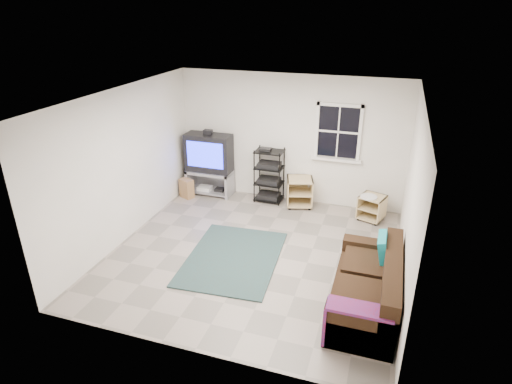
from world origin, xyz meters
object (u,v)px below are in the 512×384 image
(av_rack, at_px, (269,179))
(sofa, at_px, (368,289))
(side_table_right, at_px, (372,206))
(tv_unit, at_px, (209,159))
(side_table_left, at_px, (299,190))

(av_rack, bearing_deg, sofa, -52.19)
(side_table_right, height_order, sofa, sofa)
(tv_unit, relative_size, sofa, 0.75)
(tv_unit, height_order, side_table_left, tv_unit)
(tv_unit, xyz_separation_m, av_rack, (1.31, 0.04, -0.29))
(av_rack, distance_m, sofa, 3.68)
(av_rack, distance_m, side_table_left, 0.67)
(side_table_right, bearing_deg, av_rack, 174.61)
(av_rack, distance_m, side_table_right, 2.13)
(side_table_left, relative_size, sofa, 0.33)
(tv_unit, bearing_deg, side_table_left, 0.94)
(side_table_right, bearing_deg, tv_unit, 177.32)
(av_rack, height_order, side_table_right, av_rack)
(av_rack, xyz_separation_m, side_table_right, (2.11, -0.20, -0.21))
(sofa, bearing_deg, side_table_right, 93.05)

